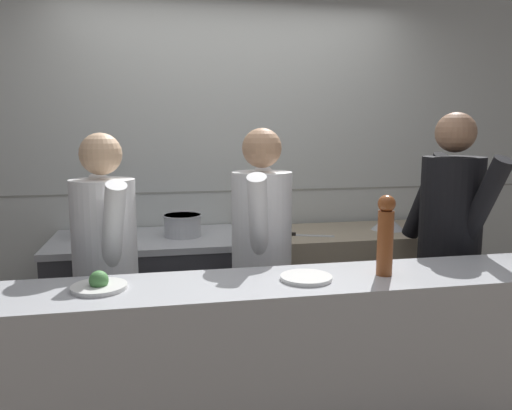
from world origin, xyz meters
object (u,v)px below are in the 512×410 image
object	(u,v)px
oven_range	(149,304)
sauce_pot	(182,225)
mixing_bowl_steel	(388,222)
chefs_knife	(302,235)
pepper_mill	(385,234)
plated_dish_main	(99,285)
chef_sous	(262,259)
plated_dish_appetiser	(306,278)
chef_head_cook	(106,271)
stock_pot	(101,224)
chef_line	(449,245)

from	to	relation	value
oven_range	sauce_pot	xyz separation A→B (m)	(0.23, -0.01, 0.53)
oven_range	mixing_bowl_steel	xyz separation A→B (m)	(1.67, -0.02, 0.49)
chefs_knife	oven_range	bearing A→B (deg)	174.54
mixing_bowl_steel	pepper_mill	xyz separation A→B (m)	(-0.61, -1.21, 0.20)
oven_range	sauce_pot	bearing A→B (deg)	-1.61
mixing_bowl_steel	plated_dish_main	distance (m)	2.18
plated_dish_main	chef_sous	distance (m)	0.98
chefs_knife	plated_dish_appetiser	size ratio (longest dim) A/B	1.56
plated_dish_main	chef_head_cook	size ratio (longest dim) A/B	0.14
oven_range	stock_pot	size ratio (longest dim) A/B	4.12
stock_pot	mixing_bowl_steel	xyz separation A→B (m)	(1.96, -0.08, -0.05)
mixing_bowl_steel	plated_dish_appetiser	world-z (taller)	mixing_bowl_steel
chefs_knife	chef_head_cook	distance (m)	1.33
chefs_knife	plated_dish_main	xyz separation A→B (m)	(-1.18, -1.09, 0.07)
stock_pot	pepper_mill	world-z (taller)	pepper_mill
chefs_knife	pepper_mill	world-z (taller)	pepper_mill
sauce_pot	mixing_bowl_steel	xyz separation A→B (m)	(1.44, -0.01, -0.04)
mixing_bowl_steel	chef_line	xyz separation A→B (m)	(0.04, -0.69, -0.00)
chef_head_cook	chef_line	world-z (taller)	chef_line
mixing_bowl_steel	chef_sous	xyz separation A→B (m)	(-1.04, -0.61, -0.05)
mixing_bowl_steel	pepper_mill	distance (m)	1.37
sauce_pot	chef_line	bearing A→B (deg)	-25.33
chef_head_cook	chef_sous	xyz separation A→B (m)	(0.82, 0.04, 0.01)
sauce_pot	plated_dish_main	world-z (taller)	sauce_pot
plated_dish_main	pepper_mill	bearing A→B (deg)	-1.88
chef_line	stock_pot	bearing A→B (deg)	144.75
plated_dish_main	chef_sous	world-z (taller)	chef_sous
sauce_pot	chef_sous	distance (m)	0.74
mixing_bowl_steel	pepper_mill	bearing A→B (deg)	-116.74
oven_range	chefs_knife	bearing A→B (deg)	-5.46
mixing_bowl_steel	chef_line	bearing A→B (deg)	-86.51
stock_pot	chef_head_cook	xyz separation A→B (m)	(0.09, -0.73, -0.11)
oven_range	chef_sous	size ratio (longest dim) A/B	0.75
plated_dish_appetiser	chef_head_cook	bearing A→B (deg)	147.65
mixing_bowl_steel	chef_line	distance (m)	0.69
chef_head_cook	chef_sous	distance (m)	0.82
stock_pot	chef_head_cook	bearing A→B (deg)	-82.78
oven_range	sauce_pot	distance (m)	0.58
oven_range	chefs_knife	distance (m)	1.11
stock_pot	sauce_pot	bearing A→B (deg)	-7.47
stock_pot	sauce_pot	xyz separation A→B (m)	(0.52, -0.07, -0.01)
oven_range	plated_dish_main	xyz separation A→B (m)	(-0.17, -1.19, 0.52)
pepper_mill	chef_line	size ratio (longest dim) A/B	0.21
plated_dish_appetiser	chefs_knife	bearing A→B (deg)	74.44
chefs_knife	chef_head_cook	bearing A→B (deg)	-154.81
sauce_pot	plated_dish_main	distance (m)	1.25
oven_range	pepper_mill	size ratio (longest dim) A/B	3.34
pepper_mill	chef_head_cook	bearing A→B (deg)	155.78
mixing_bowl_steel	chef_line	world-z (taller)	chef_line
stock_pot	plated_dish_appetiser	bearing A→B (deg)	-52.69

